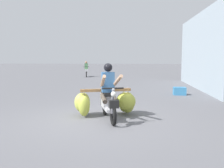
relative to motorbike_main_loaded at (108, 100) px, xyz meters
name	(u,v)px	position (x,y,z in m)	size (l,w,h in m)	color
ground_plane	(96,120)	(-0.29, -0.51, -0.48)	(120.00, 120.00, 0.00)	slate
motorbike_main_loaded	(108,100)	(0.00, 0.00, 0.00)	(1.94, 1.95, 1.58)	black
motorbike_distant_ahead_left	(86,70)	(-3.60, 14.73, 0.09)	(0.58, 1.60, 1.40)	black
produce_crate	(179,91)	(2.85, 4.47, -0.30)	(0.56, 0.40, 0.36)	teal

